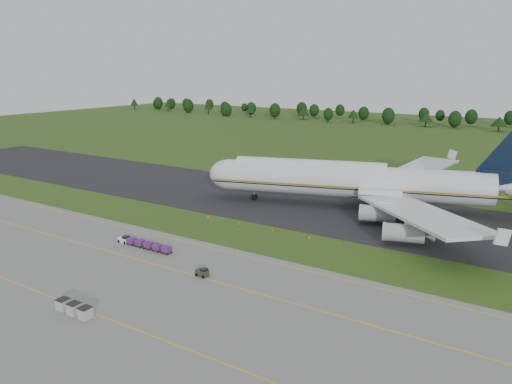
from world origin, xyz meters
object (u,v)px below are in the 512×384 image
Objects in this scene: baggage_train at (143,244)px; utility_cart at (202,273)px; aircraft at (360,181)px; edge_markers at (256,227)px; uld_row at (74,308)px.

baggage_train reaches higher than utility_cart.
aircraft is 3.15× the size of edge_markers.
utility_cart is (-5.98, -54.76, -6.08)m from aircraft.
uld_row is at bearing -65.42° from baggage_train.
baggage_train is 27.14m from uld_row.
utility_cart is at bearing -76.34° from edge_markers.
aircraft is 6.19× the size of baggage_train.
uld_row reaches higher than edge_markers.
aircraft is at bearing 66.41° from edge_markers.
baggage_train is 0.51× the size of edge_markers.
baggage_train is 2.07× the size of uld_row.
uld_row reaches higher than utility_cart.
uld_row is at bearing -90.64° from edge_markers.
edge_markers is at bearing 61.52° from baggage_train.
utility_cart is 0.32× the size of uld_row.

